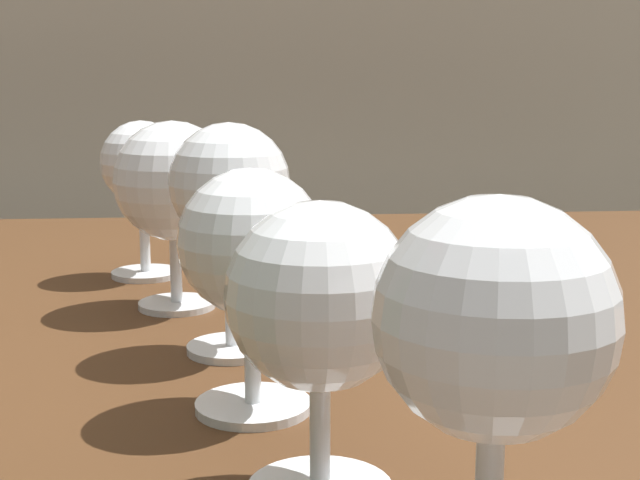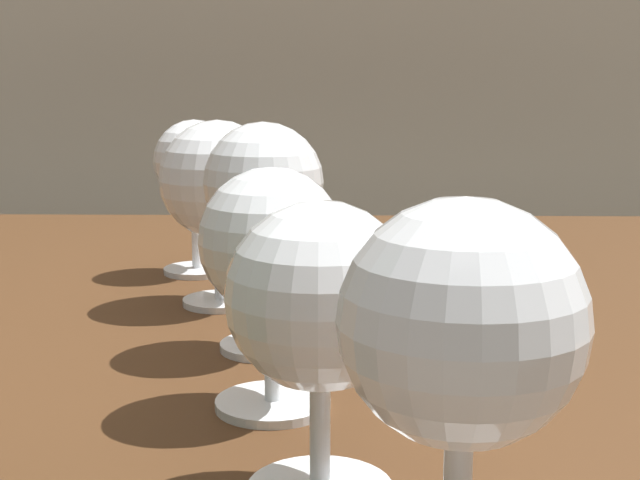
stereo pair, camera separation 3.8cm
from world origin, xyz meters
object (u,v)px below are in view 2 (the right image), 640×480
(wine_glass_chardonnay, at_px, (320,304))
(wine_glass_cabernet, at_px, (195,166))
(wine_glass_rose, at_px, (271,246))
(wine_glass_merlot, at_px, (218,183))
(wine_glass_pinot, at_px, (256,190))
(wine_glass_white, at_px, (462,334))

(wine_glass_chardonnay, relative_size, wine_glass_cabernet, 0.95)
(wine_glass_rose, bearing_deg, wine_glass_merlot, 104.32)
(wine_glass_chardonnay, height_order, wine_glass_pinot, wine_glass_pinot)
(wine_glass_merlot, relative_size, wine_glass_cabernet, 1.05)
(wine_glass_white, xyz_separation_m, wine_glass_cabernet, (-0.16, 0.54, -0.01))
(wine_glass_rose, xyz_separation_m, wine_glass_cabernet, (-0.09, 0.33, 0.01))
(wine_glass_white, bearing_deg, wine_glass_merlot, 106.59)
(wine_glass_white, height_order, wine_glass_cabernet, wine_glass_white)
(wine_glass_rose, distance_m, wine_glass_cabernet, 0.34)
(wine_glass_white, bearing_deg, wine_glass_cabernet, 106.77)
(wine_glass_pinot, relative_size, wine_glass_merlot, 1.04)
(wine_glass_white, distance_m, wine_glass_merlot, 0.45)
(wine_glass_chardonnay, bearing_deg, wine_glass_rose, 104.86)
(wine_glass_chardonnay, bearing_deg, wine_glass_white, -67.33)
(wine_glass_chardonnay, relative_size, wine_glass_merlot, 0.91)
(wine_glass_merlot, distance_m, wine_glass_cabernet, 0.12)
(wine_glass_pinot, height_order, wine_glass_merlot, wine_glass_pinot)
(wine_glass_white, height_order, wine_glass_rose, wine_glass_white)
(wine_glass_white, height_order, wine_glass_merlot, wine_glass_white)
(wine_glass_rose, relative_size, wine_glass_pinot, 0.88)
(wine_glass_pinot, height_order, wine_glass_cabernet, wine_glass_pinot)
(wine_glass_pinot, xyz_separation_m, wine_glass_merlot, (-0.04, 0.12, -0.01))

